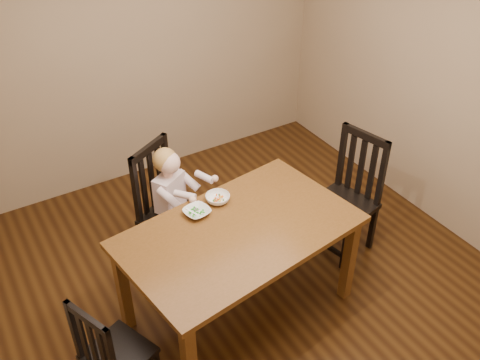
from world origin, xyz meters
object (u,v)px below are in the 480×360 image
chair_right (348,196)px  dining_table (240,240)px  chair_left (112,353)px  bowl_peas (197,212)px  chair_child (168,208)px  bowl_veg (218,198)px  toddler (172,196)px

chair_right → dining_table: bearing=86.4°
dining_table → chair_left: (-1.09, -0.21, -0.30)m
dining_table → bowl_peas: size_ratio=9.58×
chair_child → bowl_veg: 0.63m
dining_table → chair_child: size_ratio=1.63×
bowl_veg → chair_right: bearing=-8.4°
dining_table → chair_child: 0.90m
bowl_peas → chair_left: bearing=-150.2°
dining_table → chair_right: size_ratio=1.62×
chair_child → chair_right: bearing=125.1°
chair_child → bowl_veg: chair_child is taller
bowl_peas → bowl_veg: 0.22m
chair_right → bowl_peas: chair_right is taller
bowl_peas → chair_right: bearing=-4.8°
chair_child → chair_left: 1.40m
dining_table → toddler: 0.82m
chair_left → chair_child: bearing=118.2°
chair_right → toddler: 1.51m
chair_right → toddler: size_ratio=1.90×
toddler → bowl_peas: bearing=58.2°
dining_table → chair_left: 1.15m
chair_right → bowl_peas: size_ratio=5.93×
chair_right → bowl_veg: chair_right is taller
toddler → bowl_peas: toddler is taller
chair_left → bowl_peas: 1.13m
bowl_veg → bowl_peas: bearing=-164.6°
chair_right → bowl_peas: (-1.39, 0.12, 0.33)m
dining_table → toddler: size_ratio=3.07×
dining_table → bowl_veg: bearing=85.9°
dining_table → chair_child: chair_child is taller
chair_child → toddler: bearing=90.0°
chair_left → chair_right: (2.29, 0.40, 0.10)m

